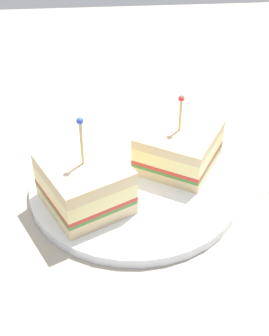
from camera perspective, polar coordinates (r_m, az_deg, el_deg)
ground_plane at (r=60.80cm, az=0.00°, el=-3.10°), size 117.61×117.61×2.00cm
plate at (r=59.77cm, az=0.00°, el=-1.95°), size 24.37×24.37×1.17cm
sandwich_half_front at (r=60.78cm, az=4.90°, el=2.31°), size 11.53×11.48×9.46cm
sandwich_half_back at (r=54.95cm, az=-5.57°, el=-1.78°), size 11.40×11.13×11.14cm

